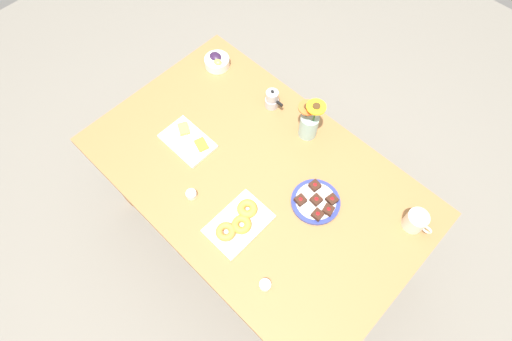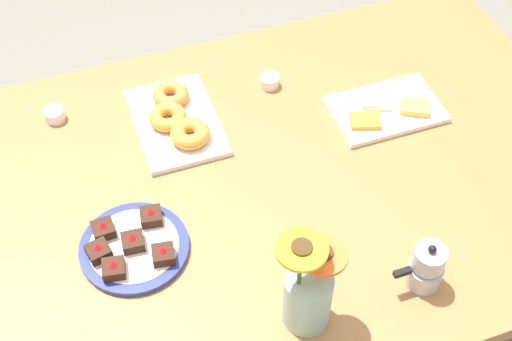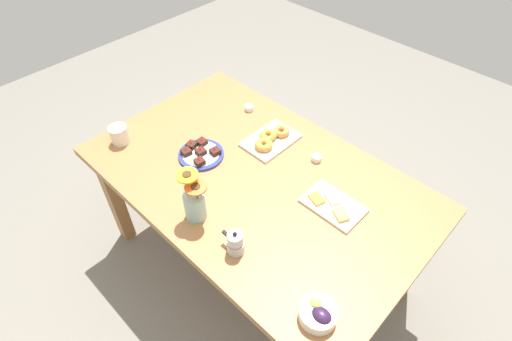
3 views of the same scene
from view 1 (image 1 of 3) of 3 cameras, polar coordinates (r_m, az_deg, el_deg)
The scene contains 11 objects.
ground_plane at distance 2.56m, azimuth -0.00°, elevation -8.25°, with size 6.00×6.00×0.00m, color slate.
dining_table at distance 1.96m, azimuth -0.00°, elevation -1.73°, with size 1.60×1.00×0.74m.
coffee_mug at distance 1.87m, azimuth 21.86°, elevation -6.70°, with size 0.13×0.09×0.09m.
grape_bowl at distance 2.26m, azimuth -5.61°, elevation 15.26°, with size 0.13×0.13×0.07m.
cheese_platter at distance 1.99m, azimuth -9.70°, elevation 4.21°, with size 0.26×0.17×0.03m.
croissant_platter at distance 1.76m, azimuth -2.47°, elevation -7.38°, with size 0.19×0.28×0.05m.
jam_cup_honey at distance 1.69m, azimuth 1.31°, elevation -16.02°, with size 0.05×0.05×0.03m.
jam_cup_berry at distance 1.84m, azimuth -9.23°, elevation -3.36°, with size 0.05×0.05×0.03m.
dessert_plate at distance 1.83m, azimuth 8.58°, elevation -4.40°, with size 0.22×0.22×0.05m.
flower_vase at distance 1.94m, azimuth 7.58°, elevation 6.65°, with size 0.13×0.09×0.24m.
moka_pot at distance 2.06m, azimuth 2.30°, elevation 10.12°, with size 0.11×0.07×0.12m.
Camera 1 is at (0.60, -0.62, 2.41)m, focal length 28.00 mm.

